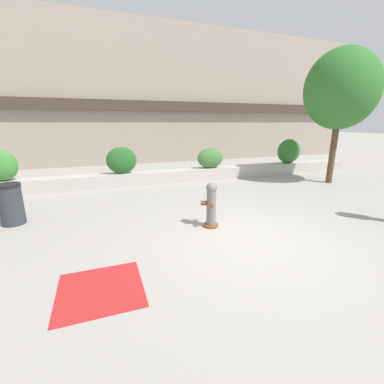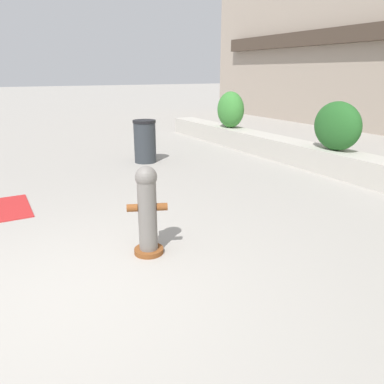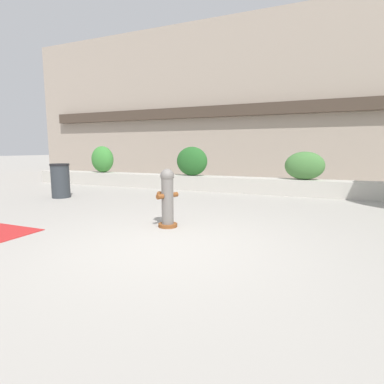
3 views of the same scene
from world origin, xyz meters
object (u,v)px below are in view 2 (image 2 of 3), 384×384
Objects in this scene: hedge_bush_0 at (231,110)px; hedge_bush_1 at (337,126)px; fire_hydrant at (147,210)px; trash_bin at (145,141)px.

hedge_bush_0 is 3.91m from hedge_bush_1.
hedge_bush_0 is at bearing 137.89° from fire_hydrant.
hedge_bush_1 is 4.32m from trash_bin.
hedge_bush_1 is (3.91, 0.00, -0.02)m from hedge_bush_0.
hedge_bush_0 reaches higher than fire_hydrant.
hedge_bush_1 is 1.06× the size of fire_hydrant.
hedge_bush_0 is 3.35m from trash_bin.
hedge_bush_1 is at bearing 47.28° from trash_bin.
fire_hydrant is at bearing -21.89° from trash_bin.
hedge_bush_1 reaches higher than fire_hydrant.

